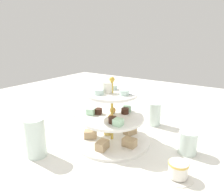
# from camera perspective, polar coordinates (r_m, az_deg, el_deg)

# --- Properties ---
(ground_plane) EXTENTS (2.40, 2.40, 0.00)m
(ground_plane) POSITION_cam_1_polar(r_m,az_deg,el_deg) (0.84, -0.00, -12.19)
(ground_plane) COLOR silver
(tiered_serving_stand) EXTENTS (0.30, 0.30, 0.26)m
(tiered_serving_stand) POSITION_cam_1_polar(r_m,az_deg,el_deg) (0.81, -0.03, -7.33)
(tiered_serving_stand) COLOR white
(tiered_serving_stand) RESTS_ON ground_plane
(water_glass_tall_right) EXTENTS (0.07, 0.07, 0.14)m
(water_glass_tall_right) POSITION_cam_1_polar(r_m,az_deg,el_deg) (0.76, -20.17, -10.65)
(water_glass_tall_right) COLOR silver
(water_glass_tall_right) RESTS_ON ground_plane
(water_glass_short_left) EXTENTS (0.06, 0.06, 0.08)m
(water_glass_short_left) POSITION_cam_1_polar(r_m,az_deg,el_deg) (0.79, 20.00, -11.88)
(water_glass_short_left) COLOR silver
(water_glass_short_left) RESTS_ON ground_plane
(teacup_with_saucer) EXTENTS (0.09, 0.09, 0.05)m
(teacup_with_saucer) POSITION_cam_1_polar(r_m,az_deg,el_deg) (0.67, 17.58, -18.79)
(teacup_with_saucer) COLOR white
(teacup_with_saucer) RESTS_ON ground_plane
(butter_knife_left) EXTENTS (0.08, 0.16, 0.00)m
(butter_knife_left) POSITION_cam_1_polar(r_m,az_deg,el_deg) (1.11, -8.97, -5.13)
(butter_knife_left) COLOR silver
(butter_knife_left) RESTS_ON ground_plane
(water_glass_mid_back) EXTENTS (0.06, 0.06, 0.11)m
(water_glass_mid_back) POSITION_cam_1_polar(r_m,az_deg,el_deg) (0.98, 11.48, -4.87)
(water_glass_mid_back) COLOR silver
(water_glass_mid_back) RESTS_ON ground_plane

